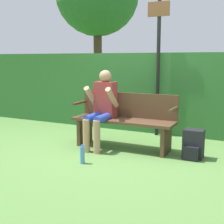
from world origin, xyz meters
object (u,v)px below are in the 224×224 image
object	(u,v)px
park_bench	(125,120)
person_seated	(102,105)
water_bottle	(82,155)
signpost	(158,59)
backpack	(193,145)

from	to	relation	value
park_bench	person_seated	distance (m)	0.44
water_bottle	person_seated	bearing A→B (deg)	99.38
person_seated	signpost	distance (m)	1.52
park_bench	water_bottle	bearing A→B (deg)	-101.35
park_bench	backpack	bearing A→B (deg)	-4.00
person_seated	water_bottle	bearing A→B (deg)	-80.62
backpack	water_bottle	xyz separation A→B (m)	(-1.35, -0.92, -0.08)
backpack	signpost	world-z (taller)	signpost
backpack	signpost	xyz separation A→B (m)	(-0.94, 1.14, 1.25)
person_seated	water_bottle	xyz separation A→B (m)	(0.14, -0.87, -0.58)
signpost	water_bottle	bearing A→B (deg)	-101.31
park_bench	person_seated	xyz separation A→B (m)	(-0.34, -0.14, 0.23)
park_bench	signpost	xyz separation A→B (m)	(0.21, 1.06, 0.98)
park_bench	person_seated	bearing A→B (deg)	-158.12
person_seated	signpost	xyz separation A→B (m)	(0.56, 1.20, 0.75)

